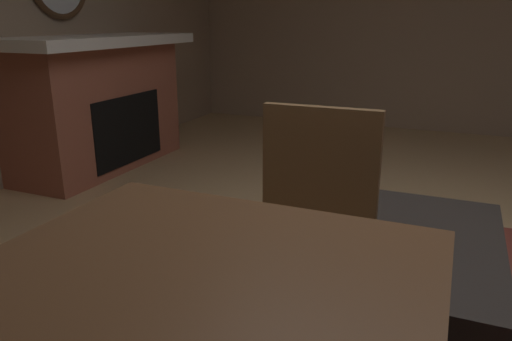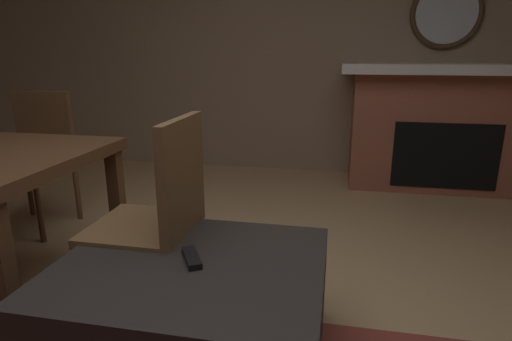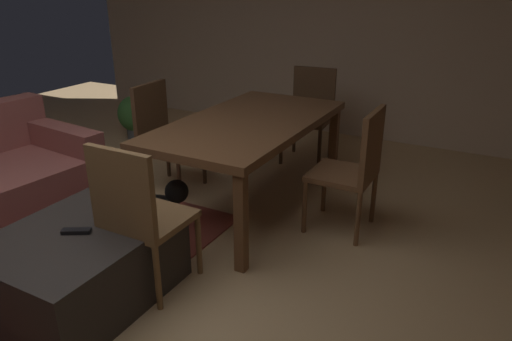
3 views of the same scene
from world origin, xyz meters
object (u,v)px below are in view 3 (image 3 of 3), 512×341
(dining_chair_west, at_px, (138,212))
(small_dog, at_px, (153,207))
(potted_plant, at_px, (134,115))
(tv_remote, at_px, (76,231))
(dining_chair_east, at_px, (310,109))
(dining_chair_south, at_px, (355,165))
(dining_table, at_px, (249,128))
(ottoman_coffee_table, at_px, (81,265))
(dining_chair_north, at_px, (162,131))

(dining_chair_west, xyz_separation_m, small_dog, (0.60, 0.42, -0.33))
(potted_plant, height_order, small_dog, potted_plant)
(tv_remote, relative_size, small_dog, 0.31)
(dining_chair_east, bearing_deg, dining_chair_south, -146.06)
(dining_chair_west, height_order, dining_chair_east, same)
(small_dog, bearing_deg, dining_table, -30.87)
(ottoman_coffee_table, height_order, tv_remote, tv_remote)
(dining_chair_west, bearing_deg, potted_plant, 42.60)
(dining_table, height_order, small_dog, dining_table)
(dining_chair_west, relative_size, dining_chair_north, 1.00)
(dining_chair_north, xyz_separation_m, dining_chair_south, (0.00, -1.74, 0.00))
(dining_chair_east, xyz_separation_m, small_dog, (-2.00, 0.41, -0.33))
(ottoman_coffee_table, relative_size, potted_plant, 1.97)
(dining_chair_south, bearing_deg, dining_chair_north, 90.13)
(dining_chair_north, bearing_deg, tv_remote, -158.04)
(dining_table, xyz_separation_m, dining_chair_north, (-0.00, 0.87, -0.14))
(tv_remote, relative_size, dining_chair_east, 0.17)
(dining_chair_south, distance_m, dining_chair_east, 1.57)
(tv_remote, distance_m, dining_table, 1.57)
(dining_chair_west, relative_size, dining_chair_east, 1.00)
(dining_table, bearing_deg, dining_chair_south, -90.02)
(dining_table, xyz_separation_m, small_dog, (-0.70, 0.42, -0.48))
(ottoman_coffee_table, relative_size, dining_chair_east, 1.07)
(dining_chair_south, bearing_deg, dining_table, 89.98)
(dining_table, relative_size, potted_plant, 3.59)
(ottoman_coffee_table, height_order, dining_chair_west, dining_chair_west)
(dining_table, distance_m, dining_chair_west, 1.31)
(potted_plant, bearing_deg, dining_chair_north, -128.36)
(tv_remote, xyz_separation_m, small_dog, (0.83, 0.17, -0.25))
(tv_remote, xyz_separation_m, dining_chair_north, (1.53, 0.62, 0.08))
(tv_remote, relative_size, dining_chair_south, 0.17)
(tv_remote, xyz_separation_m, dining_chair_south, (1.53, -1.12, 0.08))
(dining_chair_south, bearing_deg, ottoman_coffee_table, 143.52)
(dining_table, relative_size, dining_chair_west, 1.95)
(dining_table, distance_m, potted_plant, 2.29)
(dining_chair_west, height_order, potted_plant, dining_chair_west)
(tv_remote, height_order, dining_chair_east, dining_chair_east)
(ottoman_coffee_table, height_order, dining_chair_south, dining_chair_south)
(ottoman_coffee_table, relative_size, dining_chair_west, 1.07)
(tv_remote, relative_size, potted_plant, 0.32)
(dining_table, relative_size, dining_chair_north, 1.95)
(potted_plant, bearing_deg, dining_chair_east, -79.96)
(dining_chair_north, distance_m, dining_chair_south, 1.74)
(ottoman_coffee_table, xyz_separation_m, dining_chair_south, (1.53, -1.13, 0.31))
(tv_remote, bearing_deg, ottoman_coffee_table, 38.95)
(ottoman_coffee_table, distance_m, dining_chair_north, 1.67)
(dining_table, height_order, dining_chair_east, dining_chair_east)
(dining_chair_south, bearing_deg, potted_plant, 72.23)
(dining_chair_south, height_order, small_dog, dining_chair_south)
(potted_plant, bearing_deg, tv_remote, -143.81)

